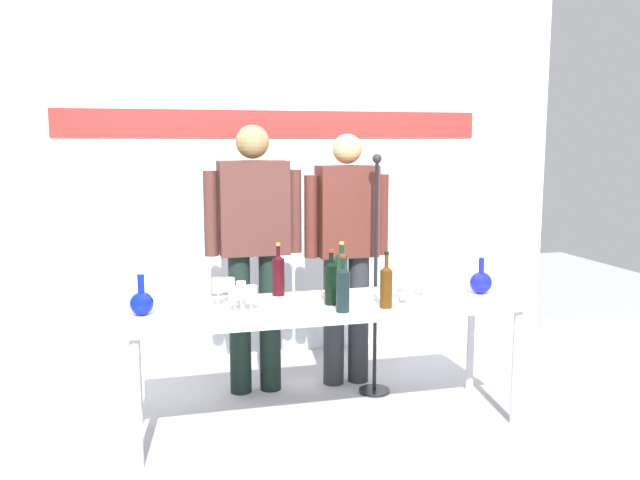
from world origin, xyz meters
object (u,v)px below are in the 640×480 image
Objects in this scene: wine_glass_left_2 at (229,285)px; decanter_blue_left at (142,302)px; wine_bottle_2 at (278,274)px; wine_glass_left_3 at (217,286)px; wine_glass_right_0 at (408,288)px; wine_glass_left_1 at (251,293)px; wine_glass_left_4 at (235,294)px; display_table at (327,313)px; wine_glass_right_1 at (424,278)px; presenter_left at (254,240)px; wine_glass_left_0 at (241,289)px; presenter_right at (347,244)px; wine_glass_right_2 at (404,278)px; wine_bottle_4 at (331,281)px; wine_bottle_1 at (386,285)px; wine_bottle_3 at (343,288)px; wine_bottle_0 at (342,271)px; decanter_blue_right at (481,282)px; microphone_stand at (375,315)px; wine_glass_right_3 at (400,280)px.

decanter_blue_left is at bearing -163.77° from wine_glass_left_2.
wine_glass_left_3 is (-0.38, -0.19, -0.01)m from wine_bottle_2.
wine_bottle_2 is 2.22× the size of wine_glass_right_0.
wine_glass_left_4 is (-0.09, -0.02, 0.01)m from wine_glass_left_1.
wine_bottle_2 is (-0.23, 0.26, 0.19)m from display_table.
wine_glass_right_1 is (1.20, -0.08, -0.01)m from wine_glass_left_3.
presenter_left is 0.64m from wine_glass_left_0.
wine_glass_left_4 is (-0.85, -0.72, -0.13)m from presenter_right.
decanter_blue_left is (-1.02, -0.01, 0.13)m from display_table.
wine_bottle_4 is at bearing -164.44° from wine_glass_right_2.
wine_glass_right_1 is at bearing -53.64° from wine_glass_right_2.
wine_bottle_2 is 0.33m from wine_glass_left_0.
display_table is 0.58m from wine_glass_left_2.
wine_glass_left_4 is (-0.82, 0.11, -0.03)m from wine_bottle_1.
wine_glass_left_2 reaches higher than wine_glass_right_2.
wine_glass_right_2 is at bearing 3.03° from wine_glass_left_0.
wine_bottle_2 is at bearing 22.32° from wine_glass_left_2.
wine_bottle_3 is 2.23× the size of wine_glass_left_4.
decanter_blue_right is at bearing -15.69° from wine_bottle_0.
wine_bottle_2 is 0.76m from microphone_stand.
wine_glass_left_2 is (-0.83, 0.32, -0.02)m from wine_bottle_1.
wine_glass_left_3 is at bearing 163.75° from wine_bottle_1.
wine_bottle_0 reaches higher than wine_glass_right_3.
presenter_right reaches higher than wine_glass_left_2.
wine_glass_right_0 is at bearing -81.93° from presenter_right.
wine_bottle_4 is at bearing -178.17° from decanter_blue_right.
wine_glass_right_2 is at bearing 52.33° from wine_bottle_1.
wine_glass_right_0 is (0.65, -0.43, -0.03)m from wine_bottle_2.
wine_bottle_1 is (1.31, -0.18, 0.06)m from decanter_blue_left.
wine_glass_right_1 reaches higher than wine_glass_left_0.
wine_glass_right_3 is at bearing 23.50° from wine_bottle_3.
presenter_left reaches higher than wine_bottle_4.
presenter_right is at bearing 99.66° from wine_glass_right_3.
wine_glass_right_1 is at bearing -3.66° from wine_glass_left_3.
display_table is 0.97m from decanter_blue_right.
wine_glass_left_4 is at bearing -153.58° from microphone_stand.
decanter_blue_right is at bearing -13.50° from wine_glass_right_2.
wine_glass_left_2 is at bearing -164.66° from microphone_stand.
microphone_stand is at bearing 20.94° from wine_glass_left_0.
wine_glass_left_0 is (-1.45, 0.06, 0.03)m from decanter_blue_right.
wine_glass_left_1 is 0.09× the size of microphone_stand.
wine_glass_left_2 is (-0.55, 0.17, -0.03)m from wine_bottle_4.
wine_bottle_0 is 1.00× the size of wine_bottle_1.
wine_glass_left_0 is (-0.51, 0.26, -0.04)m from wine_bottle_3.
wine_glass_right_3 reaches higher than wine_glass_left_2.
wine_bottle_1 is 1.91× the size of wine_glass_right_3.
wine_bottle_4 is (1.03, -0.03, 0.06)m from decanter_blue_left.
wine_bottle_0 is 0.29m from wine_bottle_4.
presenter_left reaches higher than wine_glass_right_0.
microphone_stand is (0.98, 0.27, -0.31)m from wine_glass_left_2.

